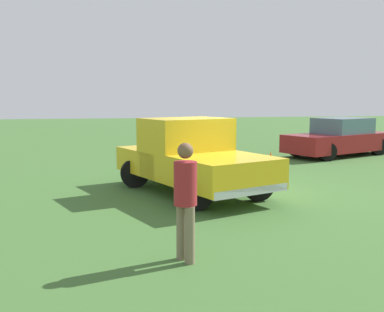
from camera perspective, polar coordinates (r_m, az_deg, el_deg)
name	(u,v)px	position (r m, az deg, el deg)	size (l,w,h in m)	color
ground_plane	(228,190)	(11.26, 4.47, -4.31)	(80.00, 80.00, 0.00)	#3D662D
pickup_truck	(189,155)	(10.81, -0.33, 0.11)	(3.41, 4.83, 1.78)	black
sedan_near	(339,138)	(18.72, 17.94, 2.12)	(4.94, 3.40, 1.48)	black
person_bystander	(185,196)	(6.26, -0.83, -4.97)	(0.43, 0.43, 1.66)	#7A6B51
traffic_cone	(271,160)	(14.86, 9.81, -0.48)	(0.32, 0.32, 0.55)	orange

